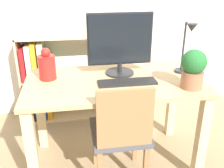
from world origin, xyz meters
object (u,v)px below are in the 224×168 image
Objects in this scene: monitor at (120,42)px; keyboard at (127,82)px; bookshelf at (50,80)px; chair at (121,132)px; vase at (47,66)px; desk_lamp at (187,44)px; potted_plant at (193,68)px.

monitor is 0.31m from keyboard.
monitor is 1.05m from bookshelf.
monitor is 0.66m from chair.
keyboard is 1.76× the size of vase.
keyboard is 0.53m from desk_lamp.
chair is at bearing -62.96° from bookshelf.
chair is at bearing -152.69° from desk_lamp.
chair is 0.87× the size of bookshelf.
potted_plant is at bearing -44.42° from bookshelf.
chair is (-0.06, -0.39, -0.53)m from monitor.
desk_lamp is 0.43× the size of bookshelf.
desk_lamp is 1.44m from bookshelf.
chair reaches higher than keyboard.
keyboard is at bearing -54.73° from bookshelf.
monitor is 0.60× the size of chair.
monitor reaches higher than keyboard.
bookshelf is at bearing 112.32° from chair.
keyboard is 0.51× the size of chair.
bookshelf is (-1.04, 1.02, -0.44)m from potted_plant.
keyboard is (0.02, -0.20, -0.24)m from monitor.
chair is at bearing -174.92° from potted_plant.
potted_plant is at bearing -18.62° from keyboard.
monitor is 1.82× the size of potted_plant.
desk_lamp is at bearing 22.59° from chair.
keyboard is 0.44× the size of bookshelf.
bookshelf is at bearing 125.27° from keyboard.
desk_lamp reaches higher than keyboard.
vase is 0.88× the size of potted_plant.
bookshelf is (-0.60, 0.67, -0.54)m from monitor.
vase is 0.81m from bookshelf.
vase is at bearing 162.16° from potted_plant.
monitor is at bearing 2.63° from vase.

